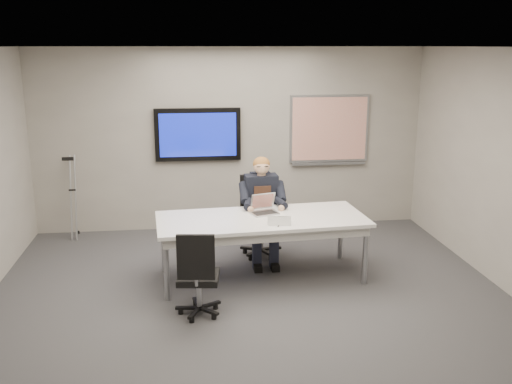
{
  "coord_description": "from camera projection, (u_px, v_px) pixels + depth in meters",
  "views": [
    {
      "loc": [
        -0.68,
        -5.7,
        2.82
      ],
      "look_at": [
        0.16,
        1.08,
        1.05
      ],
      "focal_mm": 40.0,
      "sensor_mm": 36.0,
      "label": 1
    }
  ],
  "objects": [
    {
      "name": "office_chair_far",
      "position": [
        260.0,
        230.0,
        7.85
      ],
      "size": [
        0.61,
        0.61,
        1.1
      ],
      "rotation": [
        0.0,
        0.0,
        0.18
      ],
      "color": "black",
      "rests_on": "ground"
    },
    {
      "name": "conference_table",
      "position": [
        262.0,
        224.0,
        6.96
      ],
      "size": [
        2.6,
        1.23,
        0.78
      ],
      "rotation": [
        0.0,
        0.0,
        0.07
      ],
      "color": "white",
      "rests_on": "ground"
    },
    {
      "name": "floor",
      "position": [
        254.0,
        309.0,
        6.26
      ],
      "size": [
        6.0,
        6.0,
        0.02
      ],
      "primitive_type": "cube",
      "color": "#39393C",
      "rests_on": "ground"
    },
    {
      "name": "laptop",
      "position": [
        264.0,
        208.0,
        7.14
      ],
      "size": [
        0.38,
        0.39,
        0.23
      ],
      "rotation": [
        0.0,
        0.0,
        0.32
      ],
      "color": "#B3B4B6",
      "rests_on": "conference_table"
    },
    {
      "name": "pen",
      "position": [
        279.0,
        225.0,
        6.64
      ],
      "size": [
        0.06,
        0.13,
        0.01
      ],
      "primitive_type": "cylinder",
      "rotation": [
        0.0,
        1.57,
        1.15
      ],
      "color": "black",
      "rests_on": "conference_table"
    },
    {
      "name": "seated_person",
      "position": [
        263.0,
        221.0,
        7.54
      ],
      "size": [
        0.44,
        0.76,
        1.39
      ],
      "rotation": [
        0.0,
        0.0,
        0.05
      ],
      "color": "#202436",
      "rests_on": "office_chair_far"
    },
    {
      "name": "whiteboard",
      "position": [
        329.0,
        130.0,
        8.92
      ],
      "size": [
        1.25,
        0.08,
        1.1
      ],
      "color": "#999BA1",
      "rests_on": "wall_back"
    },
    {
      "name": "tv_display",
      "position": [
        198.0,
        135.0,
        8.66
      ],
      "size": [
        1.3,
        0.09,
        0.8
      ],
      "color": "black",
      "rests_on": "wall_back"
    },
    {
      "name": "office_chair_near",
      "position": [
        198.0,
        290.0,
        6.05
      ],
      "size": [
        0.52,
        0.52,
        0.97
      ],
      "rotation": [
        0.0,
        0.0,
        3.02
      ],
      "color": "black",
      "rests_on": "ground"
    },
    {
      "name": "crutch",
      "position": [
        73.0,
        196.0,
        8.47
      ],
      "size": [
        0.19,
        0.7,
        1.35
      ],
      "primitive_type": null,
      "rotation": [
        -0.25,
        0.0,
        -0.01
      ],
      "color": "#A4A6AB",
      "rests_on": "ground"
    },
    {
      "name": "name_tent",
      "position": [
        279.0,
        221.0,
        6.64
      ],
      "size": [
        0.27,
        0.1,
        0.11
      ],
      "primitive_type": null,
      "rotation": [
        0.0,
        0.0,
        -0.11
      ],
      "color": "white",
      "rests_on": "conference_table"
    },
    {
      "name": "wall_front",
      "position": [
        321.0,
        320.0,
        3.03
      ],
      "size": [
        6.0,
        0.02,
        2.8
      ],
      "primitive_type": "cube",
      "color": "gray",
      "rests_on": "ground"
    },
    {
      "name": "wall_back",
      "position": [
        230.0,
        140.0,
        8.8
      ],
      "size": [
        6.0,
        0.02,
        2.8
      ],
      "primitive_type": "cube",
      "color": "gray",
      "rests_on": "ground"
    },
    {
      "name": "ceiling",
      "position": [
        253.0,
        47.0,
        5.56
      ],
      "size": [
        6.0,
        6.0,
        0.02
      ],
      "primitive_type": "cube",
      "color": "silver",
      "rests_on": "wall_back"
    }
  ]
}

